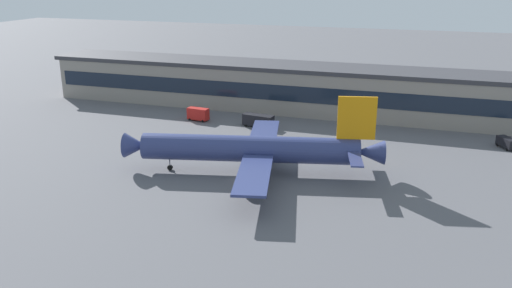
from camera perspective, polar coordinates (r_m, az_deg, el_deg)
ground_plane at (r=106.20m, az=-1.27°, el=-3.89°), size 600.00×600.00×0.00m
terminal_building at (r=156.90m, az=5.76°, el=5.98°), size 164.90×16.94×13.67m
airliner at (r=108.04m, az=-0.20°, el=-0.55°), size 53.24×45.70×16.62m
fuel_truck at (r=141.32m, az=0.18°, el=2.61°), size 8.73×4.04×3.35m
crew_van at (r=137.52m, az=25.48°, el=0.15°), size 4.51×5.60×2.55m
stair_truck at (r=148.25m, az=-6.32°, el=3.29°), size 6.26×3.15×3.55m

